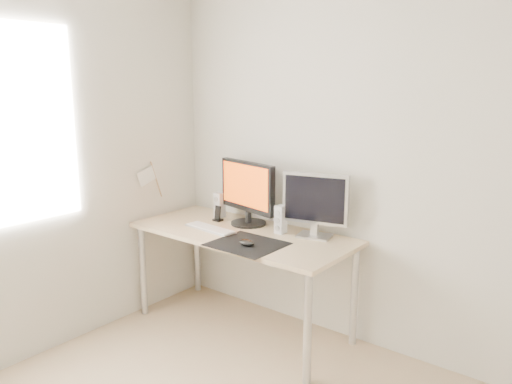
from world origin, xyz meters
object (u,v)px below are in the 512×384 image
Objects in this scene: speaker_right at (281,219)px; phone_dock at (218,216)px; mouse at (246,243)px; keyboard at (210,228)px; main_monitor at (247,191)px; second_monitor at (315,202)px; desk at (242,242)px; speaker_left at (220,205)px.

phone_dock is at bearing -176.18° from speaker_right.
mouse is 0.64m from phone_dock.
speaker_right is 0.46× the size of keyboard.
mouse is at bearing -30.89° from phone_dock.
speaker_right is 0.51m from keyboard.
main_monitor is 1.22× the size of second_monitor.
keyboard is at bearing -151.66° from speaker_right.
desk is at bearing 26.42° from keyboard.
keyboard is (-0.13, -0.26, -0.25)m from main_monitor.
phone_dock is at bearing -165.55° from main_monitor.
speaker_left is at bearing 175.69° from speaker_right.
desk is at bearing -26.03° from speaker_left.
phone_dock is (-0.11, 0.20, 0.03)m from keyboard.
keyboard is at bearing -59.34° from speaker_left.
mouse is 0.55m from main_monitor.
mouse is 0.96× the size of phone_dock.
main_monitor reaches higher than speaker_left.
second_monitor is at bearing 23.81° from desk.
desk is at bearing -150.05° from speaker_right.
second_monitor reaches higher than phone_dock.
speaker_left is 0.46× the size of keyboard.
main_monitor reaches higher than speaker_right.
phone_dock reaches higher than desk.
desk is (-0.23, 0.23, -0.10)m from mouse.
speaker_left is (-0.84, -0.02, -0.14)m from second_monitor.
desk is at bearing -64.19° from main_monitor.
keyboard is at bearing 163.80° from mouse.
second_monitor is at bearing 4.72° from main_monitor.
desk is 8.16× the size of speaker_left.
keyboard is (-0.44, -0.24, -0.09)m from speaker_right.
mouse is at bearing -90.80° from speaker_right.
speaker_left and speaker_right have the same top height.
desk is 3.74× the size of keyboard.
second_monitor reaches higher than keyboard.
desk is 0.38m from main_monitor.
main_monitor is 0.33m from phone_dock.
second_monitor is 2.28× the size of speaker_right.
second_monitor is 0.28m from speaker_right.
phone_dock is at bearing 119.08° from keyboard.
phone_dock is (-0.55, -0.04, -0.06)m from speaker_right.
mouse is 0.74m from speaker_left.
speaker_left is at bearing 124.28° from phone_dock.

